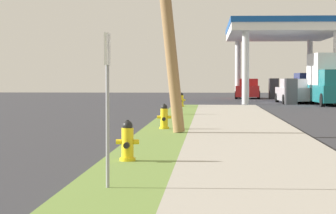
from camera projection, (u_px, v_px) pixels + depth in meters
The scene contains 9 objects.
fire_hydrant_second at pixel (128, 143), 13.24m from camera, with size 0.42×0.38×0.74m.
fire_hydrant_third at pixel (164, 118), 21.61m from camera, with size 0.42×0.37×0.74m.
fire_hydrant_fourth at pixel (177, 106), 30.31m from camera, with size 0.42×0.37×0.74m.
fire_hydrant_fifth at pixel (181, 100), 38.37m from camera, with size 0.42×0.38×0.74m.
street_sign_post at pixel (107, 77), 9.96m from camera, with size 0.05×0.36×2.12m.
car_silver_by_near_pump at pixel (294, 92), 47.26m from camera, with size 2.11×4.58×1.57m.
car_red_by_far_pump at pixel (248, 89), 57.87m from camera, with size 2.19×4.61×1.57m.
truck_navy_at_forecourt at pixel (307, 88), 50.85m from camera, with size 2.52×5.54×1.97m.
truck_teal_on_apron at pixel (330, 80), 43.87m from camera, with size 2.30×6.46×3.11m.
Camera 1 is at (1.99, -1.07, 1.63)m, focal length 78.08 mm.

